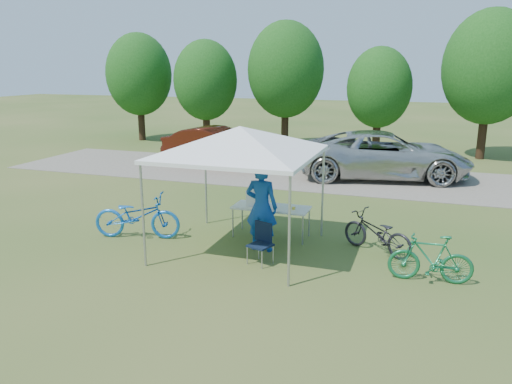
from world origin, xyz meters
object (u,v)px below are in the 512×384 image
(bike_dark, at_px, (377,233))
(cooler, at_px, (258,198))
(folding_table, at_px, (271,208))
(minivan, at_px, (384,155))
(cyclist, at_px, (262,207))
(bike_green, at_px, (431,258))
(folding_chair, at_px, (262,239))
(bike_blue, at_px, (137,216))
(sedan, at_px, (217,146))

(bike_dark, bearing_deg, cooler, -66.64)
(folding_table, relative_size, minivan, 0.30)
(folding_table, relative_size, cyclist, 0.92)
(cooler, relative_size, bike_green, 0.33)
(folding_chair, relative_size, cooler, 1.63)
(folding_chair, bearing_deg, folding_table, 119.79)
(bike_blue, xyz_separation_m, sedan, (-1.69, 8.75, 0.25))
(cooler, relative_size, minivan, 0.09)
(folding_table, distance_m, bike_blue, 3.15)
(folding_table, relative_size, sedan, 0.39)
(folding_chair, relative_size, bike_green, 0.54)
(folding_chair, bearing_deg, bike_dark, 50.42)
(folding_table, height_order, bike_dark, bike_dark)
(bike_dark, height_order, sedan, sedan)
(folding_table, bearing_deg, bike_green, -22.63)
(bike_blue, bearing_deg, bike_dark, -95.41)
(folding_table, xyz_separation_m, minivan, (1.96, 7.39, 0.16))
(cyclist, height_order, bike_green, cyclist)
(minivan, distance_m, sedan, 6.61)
(bike_dark, distance_m, sedan, 10.67)
(bike_blue, relative_size, minivan, 0.34)
(bike_green, xyz_separation_m, bike_dark, (-1.10, 1.22, -0.01))
(bike_blue, bearing_deg, folding_chair, -112.69)
(folding_table, height_order, bike_blue, bike_blue)
(cooler, height_order, bike_dark, cooler)
(minivan, xyz_separation_m, sedan, (-6.60, 0.28, -0.08))
(folding_table, distance_m, bike_dark, 2.50)
(cyclist, xyz_separation_m, bike_green, (3.52, -0.59, -0.52))
(folding_table, height_order, bike_green, bike_green)
(folding_chair, height_order, cooler, cooler)
(bike_blue, distance_m, bike_green, 6.54)
(cooler, height_order, minivan, minivan)
(bike_blue, height_order, minivan, minivan)
(folding_chair, distance_m, bike_green, 3.29)
(folding_table, distance_m, bike_green, 3.88)
(sedan, bearing_deg, minivan, -82.51)
(folding_chair, distance_m, cyclist, 0.87)
(cooler, xyz_separation_m, bike_green, (3.90, -1.49, -0.46))
(folding_chair, distance_m, bike_dark, 2.55)
(folding_chair, relative_size, minivan, 0.14)
(folding_chair, relative_size, cyclist, 0.43)
(cyclist, xyz_separation_m, bike_blue, (-3.01, -0.18, -0.45))
(bike_blue, bearing_deg, cooler, -81.47)
(folding_table, distance_m, cooler, 0.40)
(minivan, bearing_deg, folding_table, 153.79)
(folding_chair, bearing_deg, bike_blue, -169.35)
(minivan, height_order, sedan, minivan)
(cooler, relative_size, sedan, 0.11)
(folding_table, bearing_deg, cyclist, -86.34)
(folding_chair, bearing_deg, minivan, 98.89)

